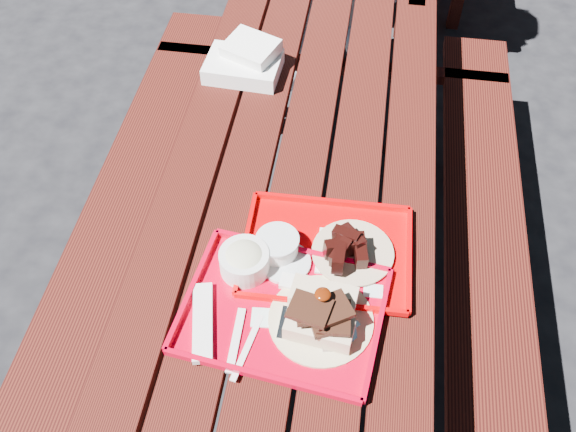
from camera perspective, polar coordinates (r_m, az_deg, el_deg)
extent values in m
plane|color=black|center=(2.33, 0.56, -9.96)|extent=(60.00, 60.00, 0.00)
cube|color=#42140C|center=(1.79, -8.85, 2.97)|extent=(0.14, 2.40, 0.04)
cube|color=#42140C|center=(1.75, -4.12, 2.46)|extent=(0.14, 2.40, 0.04)
cube|color=#42140C|center=(1.74, 0.74, 1.91)|extent=(0.14, 2.40, 0.04)
cube|color=#42140C|center=(1.73, 5.67, 1.35)|extent=(0.14, 2.40, 0.04)
cube|color=#42140C|center=(1.74, 10.59, 0.77)|extent=(0.14, 2.40, 0.04)
cube|color=#42140C|center=(2.10, -15.25, -1.77)|extent=(0.25, 2.40, 0.04)
cube|color=#42140C|center=(2.78, -8.91, 9.08)|extent=(0.06, 0.06, 0.42)
cube|color=#42140C|center=(2.01, 17.31, -5.67)|extent=(0.25, 2.40, 0.04)
cube|color=#42140C|center=(2.72, 15.46, 6.44)|extent=(0.06, 0.06, 0.42)
cube|color=#42140C|center=(2.71, -2.85, 12.87)|extent=(0.06, 0.06, 0.75)
cube|color=#42140C|center=(2.68, 10.15, 11.51)|extent=(0.06, 0.06, 0.75)
cube|color=#42140C|center=(2.64, 3.69, 13.20)|extent=(1.40, 0.06, 0.04)
cube|color=#BC001B|center=(1.49, -0.47, -8.58)|extent=(0.48, 0.39, 0.01)
cube|color=#BC001B|center=(1.57, 1.22, -3.15)|extent=(0.44, 0.06, 0.02)
cube|color=#BC001B|center=(1.40, -2.43, -14.02)|extent=(0.44, 0.06, 0.02)
cube|color=#BC001B|center=(1.46, 7.96, -10.18)|extent=(0.05, 0.34, 0.02)
cube|color=#BC001B|center=(1.52, -8.49, -6.30)|extent=(0.05, 0.34, 0.02)
cylinder|color=tan|center=(1.47, 2.93, -9.20)|extent=(0.24, 0.24, 0.01)
cube|color=beige|center=(1.42, 2.79, -9.95)|extent=(0.16, 0.09, 0.04)
cube|color=beige|center=(1.46, 3.16, -7.25)|extent=(0.16, 0.09, 0.04)
ellipsoid|color=#481404|center=(1.37, 3.13, -6.68)|extent=(0.04, 0.04, 0.01)
cylinder|color=silver|center=(1.53, -3.89, -4.05)|extent=(0.12, 0.12, 0.06)
ellipsoid|color=beige|center=(1.51, -3.93, -3.65)|extent=(0.10, 0.10, 0.05)
cylinder|color=silver|center=(1.55, -0.23, -4.15)|extent=(0.12, 0.12, 0.01)
cube|color=white|center=(1.47, -7.59, -9.33)|extent=(0.09, 0.20, 0.02)
cube|color=white|center=(1.45, -4.66, -10.92)|extent=(0.02, 0.16, 0.01)
cube|color=white|center=(1.44, -3.64, -11.56)|extent=(0.05, 0.17, 0.00)
cube|color=silver|center=(1.47, -2.31, -9.02)|extent=(0.05, 0.05, 0.00)
cube|color=#CF0003|center=(1.58, 3.43, -3.31)|extent=(0.41, 0.32, 0.01)
cube|color=#CF0003|center=(1.67, 3.93, 1.25)|extent=(0.40, 0.02, 0.02)
cube|color=#CF0003|center=(1.49, 2.91, -7.82)|extent=(0.40, 0.02, 0.02)
cube|color=#CF0003|center=(1.58, 10.72, -3.72)|extent=(0.02, 0.31, 0.02)
cube|color=#CF0003|center=(1.59, -3.78, -2.27)|extent=(0.02, 0.31, 0.02)
cube|color=silver|center=(1.58, 5.10, -3.28)|extent=(0.14, 0.14, 0.01)
cylinder|color=tan|center=(1.57, 5.78, -3.21)|extent=(0.20, 0.20, 0.01)
cylinder|color=white|center=(1.56, -0.94, -2.75)|extent=(0.10, 0.10, 0.05)
cylinder|color=silver|center=(1.53, -0.95, -2.11)|extent=(0.11, 0.11, 0.01)
cube|color=silver|center=(1.51, 2.38, -6.31)|extent=(0.17, 0.05, 0.01)
cube|color=silver|center=(1.52, 7.58, -6.62)|extent=(0.05, 0.04, 0.00)
cube|color=white|center=(2.07, -4.00, 13.11)|extent=(0.24, 0.18, 0.05)
cube|color=white|center=(2.06, -3.31, 14.63)|extent=(0.19, 0.18, 0.04)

